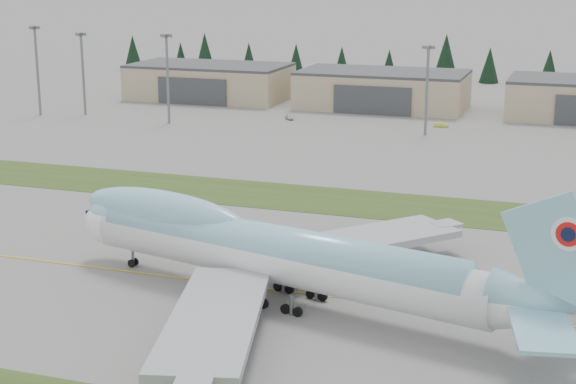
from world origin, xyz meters
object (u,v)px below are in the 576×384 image
at_px(hangar_center, 383,89).
at_px(service_vehicle_a, 289,120).
at_px(boeing_747_freighter, 276,253).
at_px(hangar_left, 210,81).
at_px(service_vehicle_b, 441,127).

relative_size(hangar_center, service_vehicle_a, 12.18).
xyz_separation_m(boeing_747_freighter, hangar_center, (-21.53, 153.32, -0.98)).
distance_m(hangar_center, service_vehicle_a, 34.31).
distance_m(hangar_left, service_vehicle_b, 80.86).
height_order(boeing_747_freighter, hangar_left, boeing_747_freighter).
distance_m(hangar_center, service_vehicle_b, 33.89).
distance_m(boeing_747_freighter, hangar_left, 171.36).
height_order(boeing_747_freighter, service_vehicle_b, boeing_747_freighter).
relative_size(hangar_left, hangar_center, 1.00).
relative_size(boeing_747_freighter, service_vehicle_b, 19.69).
xyz_separation_m(boeing_747_freighter, service_vehicle_a, (-40.86, 125.49, -6.37)).
bearing_deg(hangar_left, service_vehicle_a, -37.96).
xyz_separation_m(hangar_left, hangar_center, (55.00, 0.00, 0.00)).
xyz_separation_m(boeing_747_freighter, service_vehicle_b, (-0.04, 127.67, -6.37)).
bearing_deg(boeing_747_freighter, hangar_center, 111.71).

